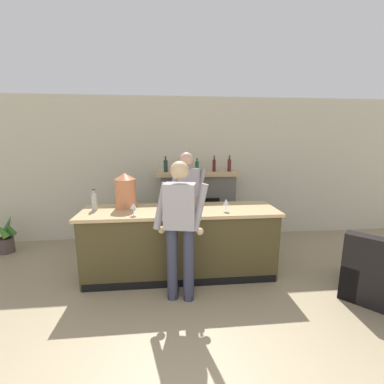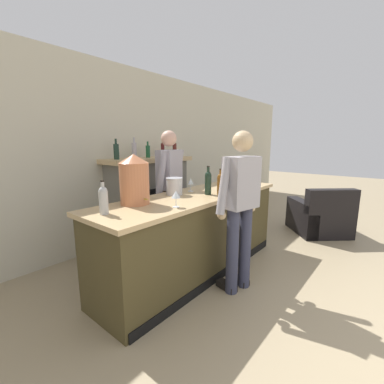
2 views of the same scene
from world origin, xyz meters
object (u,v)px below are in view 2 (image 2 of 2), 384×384
Objects in this scene: wine_bottle_riesling_slim at (103,199)px; wine_glass_mid_counter at (176,195)px; fireplace_stone at (150,198)px; copper_dispenser at (134,179)px; ice_bucket_steel at (174,186)px; wine_glass_front_right at (191,182)px; wine_bottle_port_short at (208,182)px; wine_bottle_merlot_tall at (221,183)px; person_customer at (240,206)px; person_bartender at (170,188)px; wine_glass_back_row at (235,179)px; armchair_black at (320,218)px.

wine_glass_mid_counter is at bearing -29.00° from wine_bottle_riesling_slim.
copper_dispenser is (-1.18, -1.14, 0.55)m from fireplace_stone.
wine_bottle_riesling_slim is 1.82× the size of wine_glass_mid_counter.
ice_bucket_steel is 1.21× the size of wine_glass_front_right.
wine_bottle_port_short is 2.10× the size of wine_glass_mid_counter.
copper_dispenser is 1.61× the size of wine_bottle_merlot_tall.
wine_bottle_riesling_slim is 1.39m from wine_bottle_merlot_tall.
wine_glass_front_right is (1.29, 0.10, -0.01)m from wine_bottle_riesling_slim.
person_customer is at bearing -32.46° from wine_glass_mid_counter.
person_bartender is at bearing 20.80° from wine_bottle_riesling_slim.
wine_bottle_merlot_tall reaches higher than wine_bottle_riesling_slim.
person_bartender is at bearing 122.45° from wine_glass_back_row.
person_customer is at bearing -98.21° from person_bartender.
wine_bottle_port_short is at bearing -48.33° from ice_bucket_steel.
ice_bucket_steel is 1.01m from wine_bottle_riesling_slim.
wine_glass_back_row is 1.10× the size of wine_glass_mid_counter.
wine_glass_mid_counter is at bearing -69.34° from copper_dispenser.
wine_bottle_port_short is at bearing 10.50° from wine_glass_mid_counter.
person_bartender reaches higher than ice_bucket_steel.
wine_glass_back_row is at bearing -14.09° from copper_dispenser.
wine_glass_front_right reaches higher than armchair_black.
wine_glass_back_row is (-1.85, 0.68, 0.83)m from armchair_black.
wine_bottle_merlot_tall reaches higher than ice_bucket_steel.
fireplace_stone is at bearing 81.37° from wine_bottle_merlot_tall.
armchair_black is 2.52m from wine_bottle_merlot_tall.
fireplace_stone reaches higher than wine_bottle_riesling_slim.
wine_bottle_riesling_slim is (-1.15, 0.69, 0.17)m from person_customer.
fireplace_stone reaches higher than copper_dispenser.
wine_bottle_riesling_slim is at bearing 172.18° from wine_glass_back_row.
wine_glass_front_right is at bearing 145.67° from wine_glass_back_row.
copper_dispenser reaches higher than wine_glass_mid_counter.
wine_bottle_merlot_tall is 1.84× the size of wine_glass_front_right.
wine_bottle_merlot_tall is 1.91× the size of wine_glass_mid_counter.
person_bartender is at bearing 92.20° from wine_bottle_merlot_tall.
ice_bucket_steel is at bearing 155.81° from wine_glass_back_row.
copper_dispenser reaches higher than wine_bottle_merlot_tall.
fireplace_stone is at bearing 56.87° from wine_glass_mid_counter.
wine_glass_front_right is at bearing 85.26° from wine_bottle_port_short.
person_bartender is 0.52m from ice_bucket_steel.
armchair_black is 0.70× the size of person_customer.
wine_bottle_port_short is 2.03× the size of wine_glass_front_right.
wine_glass_front_right is at bearing 79.94° from person_customer.
person_customer is at bearing -118.09° from wine_bottle_merlot_tall.
armchair_black is 2.14m from wine_glass_back_row.
wine_glass_back_row is at bearing -57.55° from person_bartender.
person_bartender reaches higher than wine_glass_mid_counter.
fireplace_stone is at bearing 77.31° from wine_bottle_port_short.
ice_bucket_steel is at bearing 6.37° from wine_bottle_riesling_slim.
armchair_black is at bearing -17.61° from copper_dispenser.
wine_bottle_merlot_tall is (0.94, -0.41, -0.11)m from copper_dispenser.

